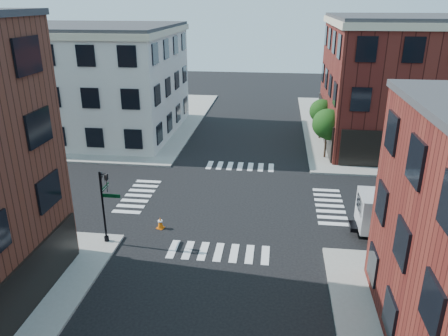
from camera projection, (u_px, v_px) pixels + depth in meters
The scene contains 9 objects.
ground at pixel (232, 201), 31.73m from camera, with size 120.00×120.00×0.00m, color black.
sidewalk_ne at pixel (438, 130), 48.72m from camera, with size 30.00×30.00×0.15m, color gray.
sidewalk_nw at pixel (80, 118), 53.55m from camera, with size 30.00×30.00×0.15m, color gray.
building_nw at pixel (72, 81), 46.73m from camera, with size 22.00×16.00×11.00m, color silver.
tree_near at pixel (328, 125), 38.95m from camera, with size 2.69×2.69×4.49m.
tree_far at pixel (322, 112), 44.60m from camera, with size 2.43×2.43×4.07m.
signal_pole at pixel (104, 199), 25.29m from camera, with size 1.29×1.24×4.60m.
box_truck at pixel (437, 209), 25.87m from camera, with size 8.79×2.82×3.95m.
traffic_cone at pixel (160, 223), 27.78m from camera, with size 0.54×0.54×0.79m.
Camera 1 is at (3.00, -28.57, 13.68)m, focal length 35.00 mm.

